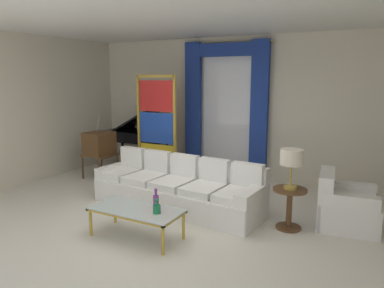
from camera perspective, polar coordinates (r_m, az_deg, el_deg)
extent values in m
plane|color=silver|center=(5.56, -3.91, -12.28)|extent=(16.00, 16.00, 0.00)
cube|color=beige|center=(7.91, 7.91, 5.68)|extent=(8.00, 0.12, 3.00)
cube|color=beige|center=(8.11, -24.15, 4.99)|extent=(0.12, 7.00, 3.00)
cube|color=white|center=(5.88, 0.09, 19.00)|extent=(8.00, 7.60, 0.04)
cube|color=white|center=(7.95, 5.48, 6.12)|extent=(1.10, 0.02, 2.50)
cylinder|color=gold|center=(7.89, 5.42, 15.62)|extent=(2.00, 0.04, 0.04)
cube|color=navy|center=(8.19, 0.21, 6.29)|extent=(0.36, 0.12, 2.70)
cube|color=navy|center=(7.59, 10.57, 5.79)|extent=(0.36, 0.12, 2.70)
cube|color=navy|center=(7.86, 5.34, 14.61)|extent=(1.80, 0.10, 0.28)
cube|color=white|center=(6.08, -2.55, -8.30)|extent=(2.96, 1.11, 0.38)
cube|color=white|center=(6.32, -0.63, -5.68)|extent=(2.91, 0.42, 0.78)
cube|color=white|center=(5.43, 9.44, -9.79)|extent=(0.26, 0.87, 0.56)
cube|color=white|center=(6.90, -11.88, -5.46)|extent=(0.26, 0.87, 0.56)
cube|color=white|center=(5.41, 7.31, -8.01)|extent=(0.59, 0.78, 0.12)
cube|color=white|center=(5.63, 8.77, -4.99)|extent=(0.52, 0.18, 0.40)
cube|color=white|center=(5.67, 1.97, -7.07)|extent=(0.59, 0.78, 0.12)
cube|color=white|center=(5.87, 3.58, -4.22)|extent=(0.52, 0.18, 0.40)
cube|color=white|center=(5.97, -2.85, -6.16)|extent=(0.59, 0.78, 0.12)
cube|color=white|center=(6.17, -1.14, -3.49)|extent=(0.52, 0.18, 0.40)
cube|color=white|center=(6.31, -7.16, -5.31)|extent=(0.59, 0.78, 0.12)
cube|color=white|center=(6.50, -5.40, -2.81)|extent=(0.52, 0.18, 0.40)
cube|color=white|center=(6.69, -11.00, -4.52)|extent=(0.59, 0.78, 0.12)
cube|color=white|center=(6.86, -9.23, -2.18)|extent=(0.52, 0.18, 0.40)
cube|color=silver|center=(5.00, -8.80, -10.13)|extent=(1.26, 0.59, 0.02)
cube|color=gold|center=(5.21, -6.96, -9.44)|extent=(1.26, 0.04, 0.03)
cube|color=gold|center=(4.80, -10.80, -11.32)|extent=(1.26, 0.04, 0.03)
cube|color=gold|center=(5.37, -14.05, -9.06)|extent=(0.04, 0.59, 0.03)
cube|color=gold|center=(4.68, -2.71, -11.72)|extent=(0.04, 0.59, 0.03)
cylinder|color=gold|center=(5.60, -12.04, -10.22)|extent=(0.04, 0.04, 0.38)
cylinder|color=gold|center=(4.97, -1.35, -12.74)|extent=(0.04, 0.04, 0.38)
cylinder|color=gold|center=(5.26, -15.69, -11.80)|extent=(0.04, 0.04, 0.38)
cylinder|color=gold|center=(4.57, -4.61, -14.92)|extent=(0.04, 0.04, 0.38)
cylinder|color=#753384|center=(4.93, -5.70, -9.09)|extent=(0.08, 0.08, 0.18)
cylinder|color=#753384|center=(4.89, -5.73, -7.75)|extent=(0.03, 0.03, 0.06)
sphere|color=#753384|center=(4.88, -5.74, -7.21)|extent=(0.04, 0.04, 0.04)
cylinder|color=#196B3D|center=(4.78, -5.58, -10.17)|extent=(0.10, 0.10, 0.11)
cylinder|color=#196B3D|center=(4.76, -5.59, -9.26)|extent=(0.04, 0.04, 0.05)
sphere|color=#196B3D|center=(4.74, -5.60, -8.76)|extent=(0.05, 0.05, 0.05)
cube|color=brown|center=(8.04, -14.33, -1.67)|extent=(0.62, 0.54, 0.03)
cylinder|color=brown|center=(8.08, -16.86, -3.56)|extent=(0.04, 0.04, 0.50)
cylinder|color=brown|center=(8.46, -14.07, -2.81)|extent=(0.04, 0.04, 0.50)
cylinder|color=brown|center=(7.74, -14.45, -4.05)|extent=(0.04, 0.04, 0.50)
cylinder|color=brown|center=(8.13, -11.66, -3.24)|extent=(0.04, 0.04, 0.50)
cube|color=brown|center=(7.99, -14.41, 0.11)|extent=(0.50, 0.58, 0.48)
cube|color=black|center=(8.16, -15.59, 0.40)|extent=(0.03, 0.39, 0.30)
cylinder|color=gold|center=(8.14, -15.93, -0.99)|extent=(0.01, 0.04, 0.04)
cylinder|color=gold|center=(8.25, -15.13, -0.80)|extent=(0.01, 0.04, 0.04)
cylinder|color=silver|center=(7.93, -14.55, 3.10)|extent=(0.01, 0.13, 0.34)
cylinder|color=silver|center=(7.93, -14.55, 3.10)|extent=(0.01, 0.13, 0.34)
cube|color=white|center=(5.80, 23.41, -10.04)|extent=(0.88, 0.88, 0.40)
cube|color=white|center=(5.72, 23.60, -7.69)|extent=(0.76, 0.76, 0.10)
cube|color=white|center=(5.73, 20.34, -7.95)|extent=(0.29, 0.82, 0.80)
cube|color=white|center=(6.08, 23.42, -8.22)|extent=(0.75, 0.26, 0.58)
cube|color=white|center=(5.47, 23.54, -10.28)|extent=(0.75, 0.26, 0.58)
cube|color=gold|center=(7.88, -8.35, 2.72)|extent=(0.05, 0.05, 2.20)
cube|color=gold|center=(7.38, -2.73, 2.30)|extent=(0.05, 0.05, 2.20)
cube|color=gold|center=(7.55, -5.78, 10.60)|extent=(0.90, 0.05, 0.06)
cube|color=gold|center=(7.83, -5.49, -5.11)|extent=(0.90, 0.05, 0.10)
cube|color=yellow|center=(7.74, -5.54, -2.37)|extent=(0.82, 0.02, 0.64)
cube|color=#1E47B7|center=(7.62, -5.63, 2.52)|extent=(0.82, 0.02, 0.64)
cube|color=red|center=(7.55, -5.72, 7.54)|extent=(0.82, 0.02, 0.64)
cylinder|color=beige|center=(7.46, -3.35, -6.04)|extent=(0.16, 0.16, 0.06)
ellipsoid|color=#1437AC|center=(7.43, -3.36, -5.22)|extent=(0.18, 0.32, 0.20)
sphere|color=#1437AC|center=(7.51, -2.81, -4.16)|extent=(0.09, 0.09, 0.09)
cone|color=gold|center=(7.56, -2.57, -4.06)|extent=(0.02, 0.04, 0.02)
cone|color=#298344|center=(7.25, -4.12, -4.80)|extent=(0.44, 0.40, 0.50)
cylinder|color=brown|center=(5.34, 15.20, -6.98)|extent=(0.48, 0.48, 0.03)
cylinder|color=brown|center=(5.43, 15.05, -9.90)|extent=(0.08, 0.08, 0.55)
cylinder|color=brown|center=(5.53, 14.92, -12.57)|extent=(0.36, 0.36, 0.03)
cylinder|color=#B29338|center=(5.33, 15.22, -6.62)|extent=(0.18, 0.18, 0.04)
cylinder|color=#B29338|center=(5.28, 15.33, -4.54)|extent=(0.03, 0.03, 0.36)
cylinder|color=beige|center=(5.22, 15.45, -1.99)|extent=(0.32, 0.32, 0.22)
cube|color=black|center=(8.80, -8.20, 1.43)|extent=(1.50, 1.10, 0.24)
cube|color=black|center=(8.82, -8.78, 3.53)|extent=(1.08, 0.90, 0.60)
cylinder|color=black|center=(8.86, -3.91, -1.38)|extent=(0.07, 0.07, 0.66)
cylinder|color=black|center=(8.29, -6.49, -2.25)|extent=(0.07, 0.07, 0.66)
cylinder|color=black|center=(9.22, -10.88, -1.09)|extent=(0.07, 0.07, 0.66)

